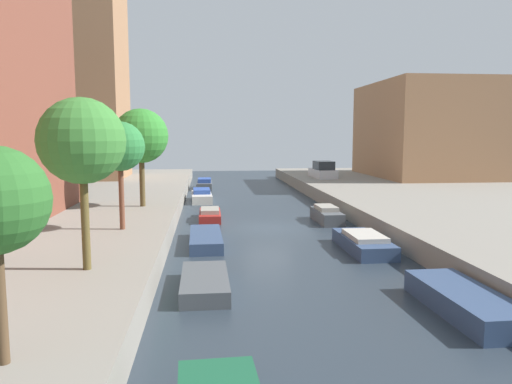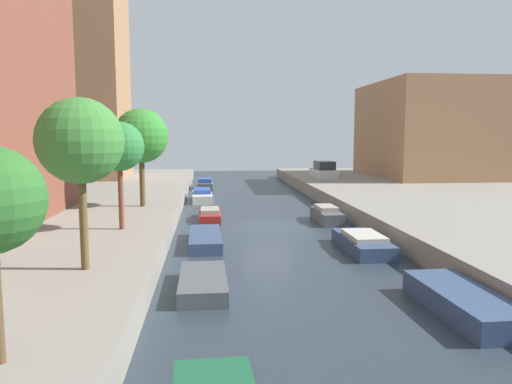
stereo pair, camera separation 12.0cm
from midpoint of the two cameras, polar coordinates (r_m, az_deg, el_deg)
name	(u,v)px [view 1 (the left image)]	position (r m, az deg, el deg)	size (l,w,h in m)	color
ground_plane	(268,228)	(26.51, 1.30, -4.26)	(84.00, 84.00, 0.00)	#28333D
apartment_tower_far	(66,47)	(49.48, -21.53, 15.64)	(10.00, 8.08, 24.16)	#9E704C
low_block_right	(424,130)	(50.57, 19.14, 6.94)	(10.00, 14.07, 9.08)	#9E704C
street_tree_1	(82,142)	(15.27, -20.06, 5.59)	(2.57, 2.57, 5.18)	brown
street_tree_2	(120,147)	(21.46, -15.90, 5.12)	(2.12, 2.12, 4.65)	brown
street_tree_3	(141,136)	(28.18, -13.53, 6.40)	(3.06, 3.06, 5.54)	brown
parked_car	(323,171)	(46.32, 7.84, 2.49)	(1.96, 4.16, 1.59)	#B7B7BC
moored_boat_left_1	(205,283)	(16.18, -6.28, -10.62)	(1.55, 3.66, 0.51)	#4C5156
moored_boat_left_2	(206,239)	(22.66, -6.10, -5.52)	(1.52, 4.56, 0.53)	#33476B
moored_boat_left_3	(210,215)	(29.09, -5.57, -2.69)	(1.28, 3.52, 0.72)	maroon
moored_boat_left_4	(202,196)	(37.19, -6.52, -0.48)	(1.64, 4.26, 0.94)	beige
moored_boat_left_5	(205,184)	(45.57, -6.16, 0.90)	(1.47, 3.86, 1.01)	#4C5156
moored_boat_right_1	(466,302)	(15.34, 23.27, -11.81)	(1.77, 4.50, 0.67)	#33476B
moored_boat_right_2	(363,243)	(21.88, 12.39, -5.85)	(1.66, 4.40, 0.80)	#33476B
moored_boat_right_3	(327,215)	(28.53, 8.22, -2.70)	(1.27, 3.50, 0.94)	#4C5156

